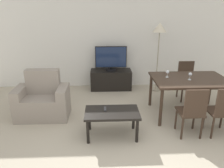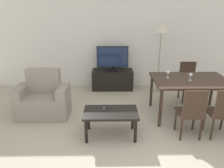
# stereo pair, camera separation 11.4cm
# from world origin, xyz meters

# --- Properties ---
(wall_back) EXTENTS (7.63, 0.06, 2.70)m
(wall_back) POSITION_xyz_m (0.00, 3.50, 1.35)
(wall_back) COLOR white
(wall_back) RESTS_ON ground_plane
(armchair) EXTENTS (1.01, 0.60, 0.93)m
(armchair) POSITION_xyz_m (-1.71, 1.68, 0.34)
(armchair) COLOR gray
(armchair) RESTS_ON ground_plane
(tv_stand) EXTENTS (1.07, 0.47, 0.52)m
(tv_stand) POSITION_xyz_m (-0.29, 3.19, 0.26)
(tv_stand) COLOR black
(tv_stand) RESTS_ON ground_plane
(tv) EXTENTS (0.81, 0.28, 0.63)m
(tv) POSITION_xyz_m (-0.29, 3.19, 0.83)
(tv) COLOR black
(tv) RESTS_ON tv_stand
(coffee_table) EXTENTS (0.90, 0.53, 0.46)m
(coffee_table) POSITION_xyz_m (-0.36, 0.91, 0.40)
(coffee_table) COLOR black
(coffee_table) RESTS_ON ground_plane
(dining_table) EXTENTS (1.46, 1.02, 0.77)m
(dining_table) POSITION_xyz_m (1.21, 1.65, 0.69)
(dining_table) COLOR #38281E
(dining_table) RESTS_ON ground_plane
(dining_chair_near) EXTENTS (0.40, 0.40, 0.89)m
(dining_chair_near) POSITION_xyz_m (0.96, 0.83, 0.49)
(dining_chair_near) COLOR #38281E
(dining_chair_near) RESTS_ON ground_plane
(dining_chair_far) EXTENTS (0.40, 0.40, 0.89)m
(dining_chair_far) POSITION_xyz_m (1.47, 2.47, 0.49)
(dining_chair_far) COLOR #38281E
(dining_chair_far) RESTS_ON ground_plane
(dining_chair_near_right) EXTENTS (0.40, 0.40, 0.89)m
(dining_chair_near_right) POSITION_xyz_m (1.47, 0.83, 0.49)
(dining_chair_near_right) COLOR #38281E
(dining_chair_near_right) RESTS_ON ground_plane
(floor_lamp) EXTENTS (0.34, 0.34, 1.74)m
(floor_lamp) POSITION_xyz_m (0.89, 3.04, 1.52)
(floor_lamp) COLOR gray
(floor_lamp) RESTS_ON ground_plane
(remote_primary) EXTENTS (0.04, 0.15, 0.02)m
(remote_primary) POSITION_xyz_m (-0.48, 0.99, 0.47)
(remote_primary) COLOR #38383D
(remote_primary) RESTS_ON coffee_table
(wine_glass_left) EXTENTS (0.07, 0.07, 0.15)m
(wine_glass_left) POSITION_xyz_m (1.17, 1.58, 0.87)
(wine_glass_left) COLOR silver
(wine_glass_left) RESTS_ON dining_table
(wine_glass_center) EXTENTS (0.07, 0.07, 0.15)m
(wine_glass_center) POSITION_xyz_m (0.78, 1.75, 0.87)
(wine_glass_center) COLOR silver
(wine_glass_center) RESTS_ON dining_table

